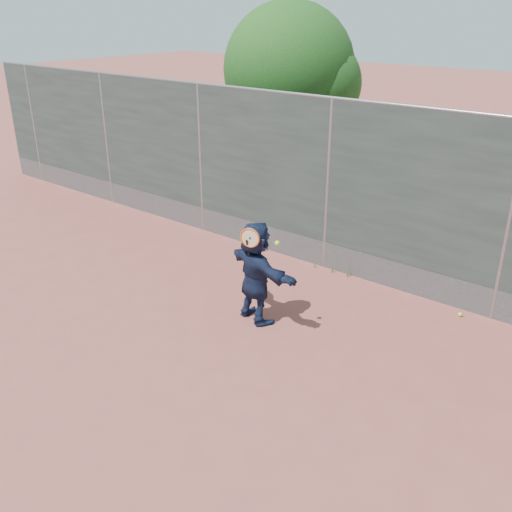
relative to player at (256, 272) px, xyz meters
The scene contains 7 objects.
ground 1.49m from the player, 99.46° to the right, with size 80.00×80.00×0.00m, color #9E4C42.
player is the anchor object (origin of this frame).
ball_ground 3.21m from the player, 39.72° to the left, with size 0.07×0.07×0.07m, color #BBF235.
fence 2.39m from the player, 95.31° to the left, with size 20.00×0.06×3.03m.
swing_action 0.64m from the player, 64.91° to the right, with size 0.60×0.16×0.51m.
tree_left 6.48m from the player, 119.99° to the left, with size 3.15×3.00×4.53m.
weed_clump 2.23m from the player, 87.70° to the left, with size 0.68×0.07×0.30m.
Camera 1 is at (4.90, -4.65, 4.37)m, focal length 40.00 mm.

